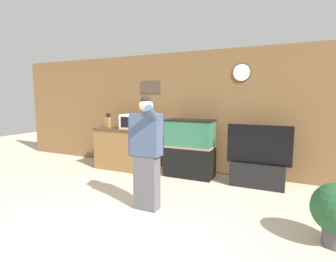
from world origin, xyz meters
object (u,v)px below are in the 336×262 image
(microwave, at_px, (134,122))
(person_standing, at_px, (146,151))
(knife_block, at_px, (108,122))
(counter_island, at_px, (124,148))
(aquarium_on_stand, at_px, (190,148))
(tv_on_stand, at_px, (258,168))

(microwave, xyz_separation_m, person_standing, (1.26, -1.65, -0.24))
(microwave, bearing_deg, knife_block, 174.98)
(counter_island, height_order, knife_block, knife_block)
(microwave, height_order, aquarium_on_stand, microwave)
(aquarium_on_stand, bearing_deg, microwave, -174.71)
(counter_island, relative_size, knife_block, 4.01)
(counter_island, bearing_deg, person_standing, -47.35)
(knife_block, distance_m, aquarium_on_stand, 2.08)
(knife_block, bearing_deg, tv_on_stand, 0.14)
(tv_on_stand, xyz_separation_m, person_standing, (-1.36, -1.72, 0.52))
(microwave, height_order, knife_block, knife_block)
(aquarium_on_stand, bearing_deg, tv_on_stand, -1.86)
(person_standing, bearing_deg, tv_on_stand, 51.84)
(aquarium_on_stand, relative_size, tv_on_stand, 1.03)
(counter_island, height_order, microwave, microwave)
(counter_island, distance_m, knife_block, 0.75)
(counter_island, xyz_separation_m, knife_block, (-0.47, 0.04, 0.59))
(knife_block, relative_size, person_standing, 0.20)
(counter_island, xyz_separation_m, tv_on_stand, (2.89, 0.05, -0.14))
(knife_block, xyz_separation_m, tv_on_stand, (3.36, 0.01, -0.73))
(knife_block, xyz_separation_m, aquarium_on_stand, (2.02, 0.05, -0.47))
(counter_island, distance_m, microwave, 0.69)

